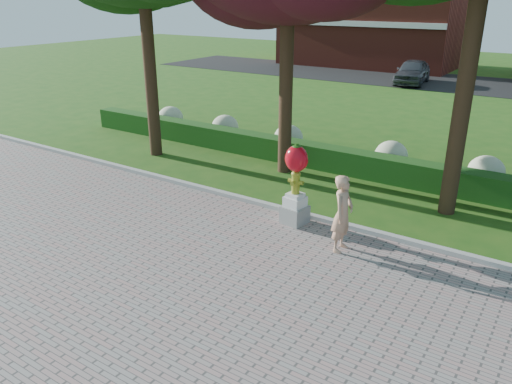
{
  "coord_description": "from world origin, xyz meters",
  "views": [
    {
      "loc": [
        6.08,
        -7.94,
        5.62
      ],
      "look_at": [
        0.16,
        1.0,
        1.35
      ],
      "focal_mm": 35.0,
      "sensor_mm": 36.0,
      "label": 1
    }
  ],
  "objects": [
    {
      "name": "ground",
      "position": [
        0.0,
        0.0,
        0.0
      ],
      "size": [
        100.0,
        100.0,
        0.0
      ],
      "primitive_type": "plane",
      "color": "#225214",
      "rests_on": "ground"
    },
    {
      "name": "woman",
      "position": [
        2.0,
        1.8,
        0.96
      ],
      "size": [
        0.46,
        0.69,
        1.84
      ],
      "primitive_type": "imported",
      "rotation": [
        0.0,
        0.0,
        1.61
      ],
      "color": "tan",
      "rests_on": "walkway"
    },
    {
      "name": "walkway",
      "position": [
        0.0,
        -4.0,
        0.02
      ],
      "size": [
        40.0,
        14.0,
        0.04
      ],
      "primitive_type": "cube",
      "color": "gray",
      "rests_on": "ground"
    },
    {
      "name": "building_left",
      "position": [
        -10.0,
        34.0,
        3.5
      ],
      "size": [
        14.0,
        8.0,
        7.0
      ],
      "primitive_type": "cube",
      "color": "maroon",
      "rests_on": "ground"
    },
    {
      "name": "lawn_hedge",
      "position": [
        0.0,
        7.0,
        0.4
      ],
      "size": [
        24.0,
        0.7,
        0.8
      ],
      "primitive_type": "cube",
      "color": "#154814",
      "rests_on": "ground"
    },
    {
      "name": "street",
      "position": [
        0.0,
        28.0,
        0.01
      ],
      "size": [
        50.0,
        8.0,
        0.02
      ],
      "primitive_type": "cube",
      "color": "black",
      "rests_on": "ground"
    },
    {
      "name": "curb",
      "position": [
        0.0,
        3.0,
        0.07
      ],
      "size": [
        40.0,
        0.18,
        0.15
      ],
      "primitive_type": "cube",
      "color": "#ADADA5",
      "rests_on": "ground"
    },
    {
      "name": "parked_car",
      "position": [
        -3.92,
        26.09,
        0.81
      ],
      "size": [
        2.42,
        4.82,
        1.58
      ],
      "primitive_type": "imported",
      "rotation": [
        0.0,
        0.0,
        0.12
      ],
      "color": "#3F4247",
      "rests_on": "street"
    },
    {
      "name": "hydrangea_row",
      "position": [
        0.57,
        8.0,
        0.55
      ],
      "size": [
        20.1,
        1.1,
        0.99
      ],
      "color": "#B0BB8F",
      "rests_on": "ground"
    },
    {
      "name": "hydrant_sculpture",
      "position": [
        0.38,
        2.5,
        1.18
      ],
      "size": [
        0.66,
        0.66,
        2.15
      ],
      "rotation": [
        0.0,
        0.0,
        -0.15
      ],
      "color": "gray",
      "rests_on": "walkway"
    }
  ]
}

